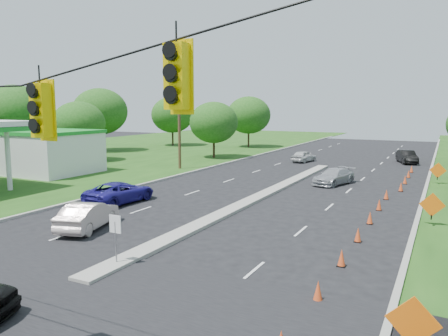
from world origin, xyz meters
The scene contains 30 objects.
curb_left centered at (-10.10, 30.00, 0.00)m, with size 0.25×110.00×0.16m, color gray.
curb_right centered at (10.10, 30.00, 0.00)m, with size 0.25×110.00×0.16m, color gray.
median centered at (0.00, 21.00, 0.00)m, with size 1.00×34.00×0.18m, color gray.
median_sign centered at (0.00, 6.00, 1.46)m, with size 0.55×0.06×2.05m.
utility_pole_far_left centered at (-12.50, 30.00, 4.50)m, with size 0.28×0.28×9.00m, color #422D1C.
gas_station centered at (-23.64, 20.24, 2.58)m, with size 18.40×19.70×5.20m.
cone_1 centered at (7.87, 6.50, 0.35)m, with size 0.32×0.32×0.70m, color #DC4C1F.
cone_2 centered at (7.87, 10.00, 0.35)m, with size 0.32×0.32×0.70m, color #DC4C1F.
cone_3 centered at (7.87, 13.50, 0.35)m, with size 0.32×0.32×0.70m, color #DC4C1F.
cone_4 centered at (7.87, 17.00, 0.35)m, with size 0.32×0.32×0.70m, color #DC4C1F.
cone_5 centered at (7.87, 20.50, 0.35)m, with size 0.32×0.32×0.70m, color #DC4C1F.
cone_6 centered at (7.87, 24.00, 0.35)m, with size 0.32×0.32×0.70m, color #DC4C1F.
cone_7 centered at (8.47, 27.50, 0.35)m, with size 0.32×0.32×0.70m, color #DC4C1F.
cone_8 centered at (8.47, 31.00, 0.35)m, with size 0.32×0.32×0.70m, color #DC4C1F.
cone_9 centered at (8.47, 34.50, 0.35)m, with size 0.32×0.32×0.70m, color #DC4C1F.
cone_10 centered at (8.47, 38.00, 0.35)m, with size 0.32×0.32×0.70m, color #DC4C1F.
work_sign_0 centered at (10.80, 4.00, 1.09)m, with size 1.27×0.58×1.37m.
work_sign_1 centered at (10.80, 18.00, 1.09)m, with size 1.27×0.58×1.37m.
work_sign_2 centered at (10.80, 32.00, 1.09)m, with size 1.27×0.58×1.37m.
tree_2 centered at (-26.00, 30.00, 4.34)m, with size 5.88×5.88×6.86m.
tree_3 centered at (-32.00, 40.00, 5.58)m, with size 7.56×7.56×8.82m.
tree_4 centered at (-28.00, 52.00, 4.96)m, with size 6.72×6.72×7.84m.
tree_5 centered at (-14.00, 40.00, 4.34)m, with size 5.88×5.88×6.86m.
tree_6 centered at (-16.00, 55.00, 4.96)m, with size 6.72×6.72×7.84m.
tree_14 centered at (-34.00, 28.00, 5.58)m, with size 7.56×7.56×8.82m.
white_sedan centered at (-4.84, 9.48, 0.71)m, with size 1.50×4.31×1.42m, color #C0ADA7.
blue_pickup centered at (-7.51, 15.08, 0.70)m, with size 2.31×5.01×1.39m, color navy.
silver_car_far centered at (3.35, 28.22, 0.64)m, with size 1.80×4.43×1.28m, color #9C9EA4.
silver_car_oncoming centered at (-3.07, 41.30, 0.65)m, with size 1.54×3.82×1.30m, color silver.
dark_car_receding centered at (7.46, 45.41, 0.71)m, with size 1.51×4.33×1.43m, color black.
Camera 1 is at (11.23, -6.72, 6.20)m, focal length 35.00 mm.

